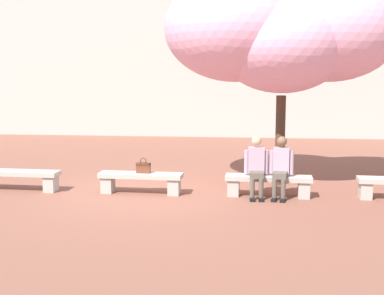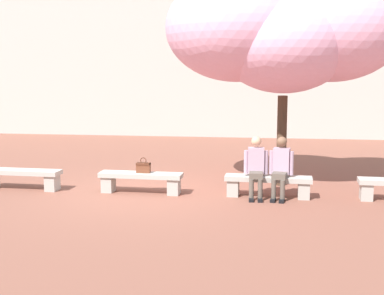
{
  "view_description": "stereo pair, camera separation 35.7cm",
  "coord_description": "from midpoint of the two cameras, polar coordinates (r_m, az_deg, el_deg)",
  "views": [
    {
      "loc": [
        2.3,
        -11.21,
        2.68
      ],
      "look_at": [
        1.1,
        0.2,
        1.0
      ],
      "focal_mm": 50.0,
      "sensor_mm": 36.0,
      "label": 1
    },
    {
      "loc": [
        2.66,
        -11.17,
        2.68
      ],
      "look_at": [
        1.1,
        0.2,
        1.0
      ],
      "focal_mm": 50.0,
      "sensor_mm": 36.0,
      "label": 2
    }
  ],
  "objects": [
    {
      "name": "stone_bench_near_east",
      "position": [
        11.44,
        9.02,
        -3.76
      ],
      "size": [
        1.84,
        0.49,
        0.45
      ],
      "color": "#ADA89E",
      "rests_on": "ground"
    },
    {
      "name": "stone_bench_center",
      "position": [
        11.71,
        -4.62,
        -3.41
      ],
      "size": [
        1.84,
        0.49,
        0.45
      ],
      "color": "#ADA89E",
      "rests_on": "ground"
    },
    {
      "name": "person_seated_right",
      "position": [
        11.32,
        10.34,
        -1.89
      ],
      "size": [
        0.5,
        0.72,
        1.29
      ],
      "color": "black",
      "rests_on": "ground"
    },
    {
      "name": "person_seated_left",
      "position": [
        11.31,
        7.74,
        -1.84
      ],
      "size": [
        0.51,
        0.69,
        1.29
      ],
      "color": "black",
      "rests_on": "ground"
    },
    {
      "name": "ground_plane",
      "position": [
        11.77,
        -4.6,
        -4.86
      ],
      "size": [
        100.0,
        100.0,
        0.0
      ],
      "primitive_type": "plane",
      "color": "brown"
    },
    {
      "name": "building_facade",
      "position": [
        23.33,
        1.71,
        13.37
      ],
      "size": [
        28.0,
        4.0,
        9.45
      ],
      "primitive_type": "cube",
      "color": "#B7B2A8",
      "rests_on": "ground"
    },
    {
      "name": "cherry_tree_main",
      "position": [
        12.55,
        10.21,
        11.93
      ],
      "size": [
        5.37,
        3.39,
        4.85
      ],
      "color": "#473323",
      "rests_on": "ground"
    },
    {
      "name": "handbag",
      "position": [
        11.66,
        -4.33,
        -2.08
      ],
      "size": [
        0.3,
        0.15,
        0.34
      ],
      "color": "brown",
      "rests_on": "stone_bench_center"
    },
    {
      "name": "stone_bench_near_west",
      "position": [
        12.58,
        -16.99,
        -2.93
      ],
      "size": [
        1.84,
        0.49,
        0.45
      ],
      "color": "#ADA89E",
      "rests_on": "ground"
    }
  ]
}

